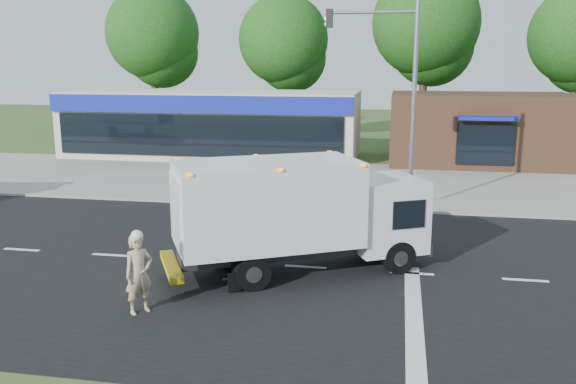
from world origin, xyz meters
name	(u,v)px	position (x,y,z in m)	size (l,w,h in m)	color
ground	(306,267)	(0.00, 0.00, 0.00)	(120.00, 120.00, 0.00)	#385123
road_asphalt	(306,267)	(0.00, 0.00, 0.00)	(60.00, 14.00, 0.02)	black
sidewalk	(336,202)	(0.00, 8.20, 0.06)	(60.00, 2.40, 0.12)	gray
parking_apron	(348,178)	(0.00, 14.00, 0.01)	(60.00, 9.00, 0.02)	gray
lane_markings	(349,287)	(1.35, -1.35, 0.02)	(55.20, 7.00, 0.01)	silver
ems_box_truck	(295,208)	(-0.22, -0.47, 1.85)	(7.43, 5.35, 3.20)	black
emergency_worker	(139,273)	(-3.32, -3.88, 0.98)	(0.80, 0.82, 2.01)	tan
retail_strip_mall	(212,124)	(-9.00, 19.93, 2.01)	(18.00, 6.20, 4.00)	beige
brown_storefront	(479,129)	(7.00, 19.98, 2.00)	(10.00, 6.70, 4.00)	#382316
traffic_signal_pole	(397,84)	(2.35, 7.60, 4.92)	(3.51, 0.25, 8.00)	gray
background_trees	(355,39)	(-0.85, 28.16, 7.38)	(36.77, 7.39, 12.10)	#332114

